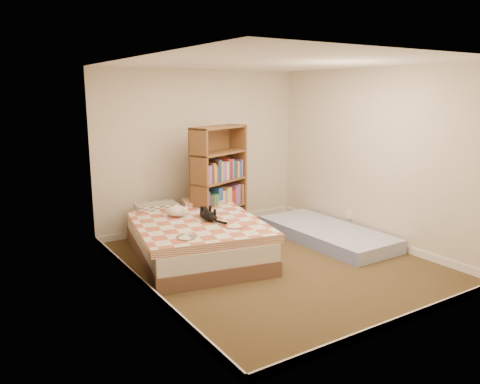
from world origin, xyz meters
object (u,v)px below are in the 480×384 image
white_dog (178,211)px  black_cat (207,215)px  bed (195,237)px  floor_mattress (326,234)px  bookshelf (218,196)px

white_dog → black_cat: bearing=-36.5°
bed → white_dog: bearing=130.9°
bed → floor_mattress: bed is taller
black_cat → white_dog: bearing=137.1°
bookshelf → bed: bearing=-160.6°
bed → black_cat: size_ratio=3.80×
black_cat → floor_mattress: bearing=3.8°
bookshelf → floor_mattress: bearing=-65.6°
floor_mattress → black_cat: size_ratio=3.37×
bookshelf → floor_mattress: 1.72m
bed → bookshelf: size_ratio=1.44×
bed → white_dog: white_dog is taller
black_cat → white_dog: size_ratio=1.73×
bed → white_dog: size_ratio=6.58×
bookshelf → white_dog: size_ratio=4.57×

